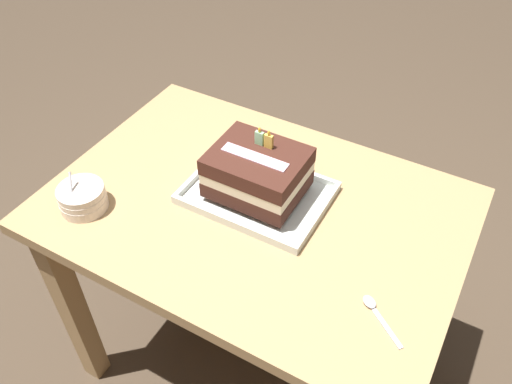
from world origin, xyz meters
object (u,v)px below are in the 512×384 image
object	(u,v)px
serving_spoon_near_tray	(373,308)
bowl_stack	(82,198)
foil_tray	(257,194)
birthday_cake	(258,172)

from	to	relation	value
serving_spoon_near_tray	bowl_stack	bearing A→B (deg)	-174.81
foil_tray	birthday_cake	size ratio (longest dim) A/B	1.56
foil_tray	serving_spoon_near_tray	size ratio (longest dim) A/B	3.00
foil_tray	bowl_stack	distance (m)	0.43
bowl_stack	foil_tray	bearing A→B (deg)	34.42
birthday_cake	bowl_stack	distance (m)	0.43
foil_tray	serving_spoon_near_tray	bearing A→B (deg)	-25.35
birthday_cake	serving_spoon_near_tray	bearing A→B (deg)	-25.36
bowl_stack	serving_spoon_near_tray	xyz separation A→B (m)	(0.72, 0.07, -0.03)
serving_spoon_near_tray	foil_tray	bearing A→B (deg)	154.65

